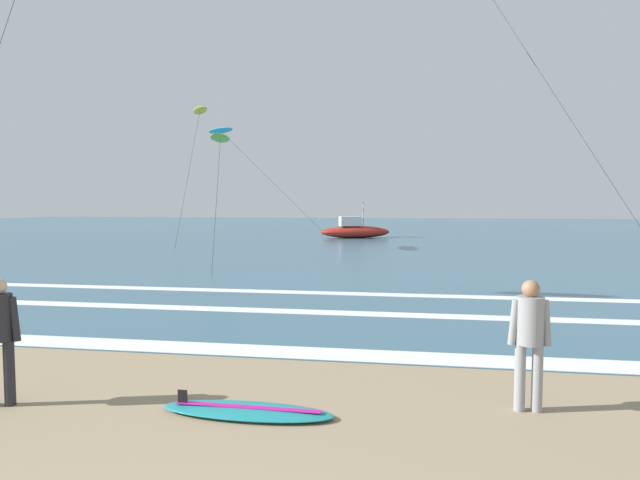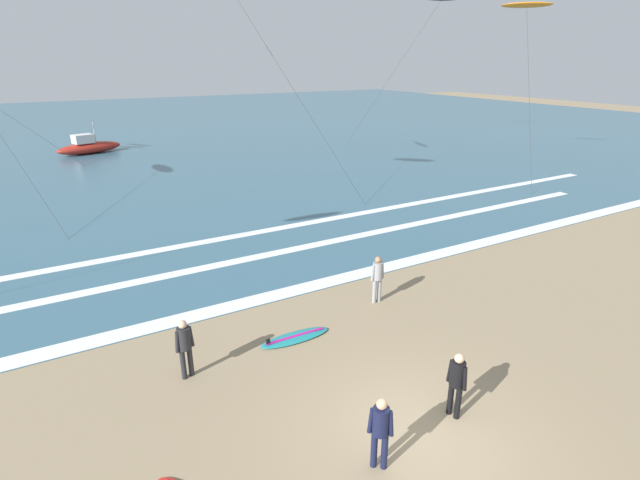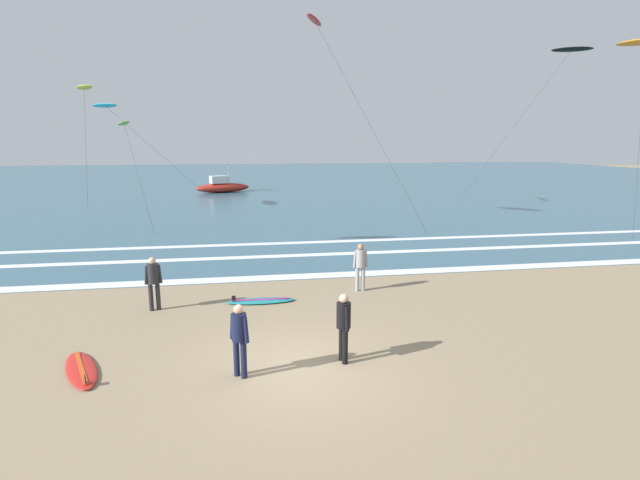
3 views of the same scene
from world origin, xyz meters
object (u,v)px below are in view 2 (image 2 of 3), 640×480
surfer_background_far (378,275)px  surfboard_right_spare (295,337)px  offshore_boat (89,147)px  surfer_foreground_main (185,344)px  surfer_right_near (380,427)px  kite_orange_distant_low (527,6)px  surfer_mid_group (457,380)px

surfer_background_far → surfboard_right_spare: size_ratio=0.76×
surfboard_right_spare → offshore_boat: bearing=93.4°
surfer_foreground_main → surfer_background_far: 6.48m
surfer_foreground_main → surfboard_right_spare: bearing=3.7°
surfer_foreground_main → offshore_boat: bearing=88.1°
surfer_foreground_main → surfer_background_far: same height
surfer_right_near → offshore_boat: (-1.32, 38.56, -0.40)m
surfboard_right_spare → kite_orange_distant_low: bearing=28.3°
surfer_mid_group → surfboard_right_spare: bearing=109.8°
surfer_background_far → surfboard_right_spare: (-3.32, -0.66, -0.91)m
offshore_boat → kite_orange_distant_low: bearing=-39.2°
surfer_right_near → surfer_foreground_main: bearing=117.6°
kite_orange_distant_low → offshore_boat: (-25.66, 20.92, -10.06)m
surfer_mid_group → surfer_foreground_main: bearing=137.6°
surfer_background_far → offshore_boat: size_ratio=0.29×
surfer_right_near → offshore_boat: offshore_boat is taller
surfboard_right_spare → surfer_background_far: bearing=11.2°
surfer_foreground_main → surfer_right_near: 5.27m
kite_orange_distant_low → offshore_boat: bearing=140.8°
surfer_right_near → kite_orange_distant_low: kite_orange_distant_low is taller
surfer_mid_group → kite_orange_distant_low: size_ratio=0.15×
surfer_foreground_main → surfer_mid_group: bearing=-42.4°
surfer_foreground_main → offshore_boat: 33.91m
surfer_foreground_main → surfer_right_near: bearing=-62.4°
surfboard_right_spare → offshore_boat: size_ratio=0.39×
surfer_mid_group → offshore_boat: (-3.62, 38.22, -0.40)m
surfer_background_far → offshore_boat: (-5.31, 33.03, -0.40)m
kite_orange_distant_low → surfer_right_near: bearing=-144.1°
surfer_mid_group → surfer_foreground_main: same height
surfboard_right_spare → kite_orange_distant_low: 28.90m
kite_orange_distant_low → surfer_background_far: bearing=-149.2°
offshore_boat → surfboard_right_spare: bearing=-86.6°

